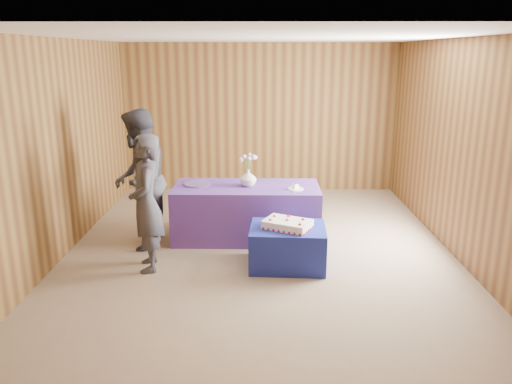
{
  "coord_description": "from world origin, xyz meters",
  "views": [
    {
      "loc": [
        -0.0,
        -6.21,
        2.52
      ],
      "look_at": [
        -0.04,
        0.1,
        0.75
      ],
      "focal_mm": 35.0,
      "sensor_mm": 36.0,
      "label": 1
    }
  ],
  "objects_px": {
    "serving_table": "(247,212)",
    "guest_left": "(146,203)",
    "cake_table": "(288,247)",
    "sheet_cake": "(287,224)",
    "vase": "(248,178)",
    "guest_right": "(139,180)"
  },
  "relations": [
    {
      "from": "serving_table",
      "to": "guest_left",
      "type": "height_order",
      "value": "guest_left"
    },
    {
      "from": "serving_table",
      "to": "sheet_cake",
      "type": "relative_size",
      "value": 3.01
    },
    {
      "from": "serving_table",
      "to": "sheet_cake",
      "type": "distance_m",
      "value": 1.14
    },
    {
      "from": "serving_table",
      "to": "guest_left",
      "type": "relative_size",
      "value": 1.22
    },
    {
      "from": "cake_table",
      "to": "vase",
      "type": "bearing_deg",
      "value": 120.35
    },
    {
      "from": "vase",
      "to": "guest_left",
      "type": "height_order",
      "value": "guest_left"
    },
    {
      "from": "vase",
      "to": "guest_left",
      "type": "xyz_separation_m",
      "value": [
        -1.17,
        -1.05,
        -0.05
      ]
    },
    {
      "from": "vase",
      "to": "guest_left",
      "type": "bearing_deg",
      "value": -138.03
    },
    {
      "from": "serving_table",
      "to": "guest_left",
      "type": "distance_m",
      "value": 1.61
    },
    {
      "from": "sheet_cake",
      "to": "vase",
      "type": "relative_size",
      "value": 2.84
    },
    {
      "from": "serving_table",
      "to": "vase",
      "type": "height_order",
      "value": "vase"
    },
    {
      "from": "cake_table",
      "to": "sheet_cake",
      "type": "bearing_deg",
      "value": -102.9
    },
    {
      "from": "cake_table",
      "to": "guest_right",
      "type": "xyz_separation_m",
      "value": [
        -1.91,
        0.66,
        0.67
      ]
    },
    {
      "from": "cake_table",
      "to": "guest_left",
      "type": "relative_size",
      "value": 0.55
    },
    {
      "from": "serving_table",
      "to": "guest_left",
      "type": "xyz_separation_m",
      "value": [
        -1.15,
        -1.05,
        0.44
      ]
    },
    {
      "from": "sheet_cake",
      "to": "guest_left",
      "type": "relative_size",
      "value": 0.41
    },
    {
      "from": "cake_table",
      "to": "guest_right",
      "type": "height_order",
      "value": "guest_right"
    },
    {
      "from": "sheet_cake",
      "to": "guest_right",
      "type": "distance_m",
      "value": 2.06
    },
    {
      "from": "guest_right",
      "to": "vase",
      "type": "bearing_deg",
      "value": 97.09
    },
    {
      "from": "cake_table",
      "to": "sheet_cake",
      "type": "xyz_separation_m",
      "value": [
        -0.01,
        -0.03,
        0.3
      ]
    },
    {
      "from": "cake_table",
      "to": "guest_left",
      "type": "xyz_separation_m",
      "value": [
        -1.67,
        -0.08,
        0.57
      ]
    },
    {
      "from": "guest_left",
      "to": "guest_right",
      "type": "xyz_separation_m",
      "value": [
        -0.24,
        0.74,
        0.1
      ]
    }
  ]
}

